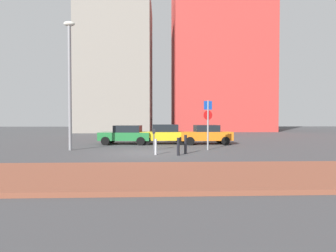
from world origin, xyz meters
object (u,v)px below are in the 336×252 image
at_px(parked_car_yellow, 164,134).
at_px(street_lamp, 70,76).
at_px(parked_car_green, 126,134).
at_px(traffic_bollard_near, 156,147).
at_px(traffic_bollard_far, 178,147).
at_px(parking_meter, 154,137).
at_px(traffic_bollard_mid, 186,144).
at_px(parking_sign_post, 208,119).
at_px(parked_car_orange, 206,134).

xyz_separation_m(parked_car_yellow, street_lamp, (-6.02, -3.97, 3.89)).
height_order(parked_car_green, street_lamp, street_lamp).
distance_m(traffic_bollard_near, traffic_bollard_far, 1.26).
relative_size(parked_car_green, street_lamp, 0.50).
relative_size(parked_car_green, parking_meter, 3.05).
distance_m(traffic_bollard_near, traffic_bollard_mid, 1.71).
distance_m(parked_car_green, parked_car_yellow, 3.02).
xyz_separation_m(parking_sign_post, street_lamp, (-8.75, 0.21, 2.70)).
xyz_separation_m(parked_car_yellow, traffic_bollard_mid, (1.10, -5.97, -0.26)).
bearing_deg(parking_sign_post, parking_meter, -177.45).
bearing_deg(street_lamp, parking_meter, -3.91).
relative_size(parked_car_yellow, parking_meter, 3.08).
bearing_deg(parked_car_orange, parking_meter, -134.71).
relative_size(parking_meter, street_lamp, 0.17).
bearing_deg(parking_meter, parked_car_yellow, 80.59).
xyz_separation_m(parking_sign_post, traffic_bollard_far, (-2.08, -2.37, -1.51)).
bearing_deg(parked_car_orange, traffic_bollard_near, -122.98).
height_order(street_lamp, traffic_bollard_near, street_lamp).
height_order(parked_car_green, traffic_bollard_far, parked_car_green).
bearing_deg(parking_sign_post, parked_car_green, 144.43).
xyz_separation_m(parked_car_green, traffic_bollard_near, (2.44, -6.18, -0.34)).
distance_m(parked_car_green, street_lamp, 6.29).
distance_m(parked_car_orange, traffic_bollard_far, 6.85).
distance_m(parking_sign_post, traffic_bollard_mid, 2.82).
relative_size(street_lamp, traffic_bollard_mid, 7.52).
xyz_separation_m(parking_sign_post, traffic_bollard_near, (-3.30, -2.08, -1.56)).
relative_size(parking_meter, traffic_bollard_mid, 1.24).
bearing_deg(traffic_bollard_far, parked_car_yellow, 95.66).
distance_m(parked_car_yellow, traffic_bollard_near, 6.29).
height_order(parked_car_orange, traffic_bollard_near, parked_car_orange).
relative_size(parked_car_orange, parking_sign_post, 1.30).
bearing_deg(parking_sign_post, traffic_bollard_mid, -132.22).
xyz_separation_m(parking_meter, street_lamp, (-5.30, 0.36, 3.82)).
distance_m(parked_car_green, traffic_bollard_near, 6.66).
distance_m(parked_car_green, traffic_bollard_mid, 7.19).
distance_m(parking_sign_post, traffic_bollard_near, 4.20).
height_order(parked_car_yellow, parked_car_orange, parked_car_yellow).
bearing_deg(parked_car_orange, parked_car_yellow, 175.67).
bearing_deg(traffic_bollard_far, parking_sign_post, 48.75).
height_order(parked_car_green, traffic_bollard_near, parked_car_green).
bearing_deg(parked_car_orange, street_lamp, -158.30).
bearing_deg(parked_car_orange, parking_sign_post, -98.64).
distance_m(parked_car_green, parking_meter, 4.84).
height_order(parking_meter, traffic_bollard_near, parking_meter).
bearing_deg(parked_car_orange, traffic_bollard_far, -113.01).
distance_m(parked_car_yellow, traffic_bollard_far, 6.59).
bearing_deg(traffic_bollard_near, traffic_bollard_far, -13.40).
bearing_deg(traffic_bollard_mid, parking_meter, 138.10).
relative_size(parked_car_orange, traffic_bollard_near, 4.71).
xyz_separation_m(parked_car_green, parked_car_yellow, (3.02, 0.07, 0.02)).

